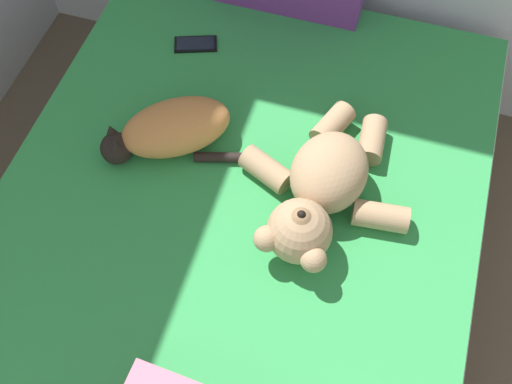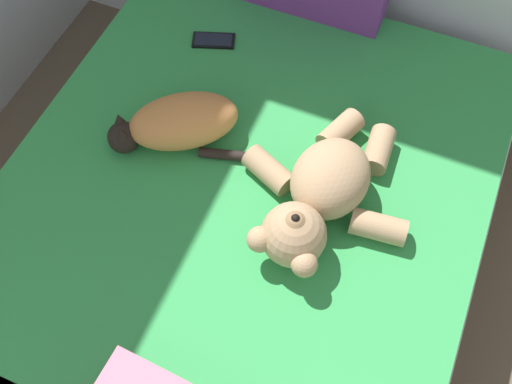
# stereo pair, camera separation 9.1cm
# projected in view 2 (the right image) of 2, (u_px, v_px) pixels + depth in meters

# --- Properties ---
(bed) EXTENTS (1.49, 1.97, 0.49)m
(bed) POSITION_uv_depth(u_px,v_px,m) (233.00, 248.00, 2.03)
(bed) COLOR brown
(bed) RESTS_ON ground_plane
(cat) EXTENTS (0.43, 0.35, 0.15)m
(cat) POSITION_uv_depth(u_px,v_px,m) (178.00, 123.00, 1.90)
(cat) COLOR #D18447
(cat) RESTS_ON bed
(teddy_bear) EXTENTS (0.53, 0.61, 0.20)m
(teddy_bear) POSITION_uv_depth(u_px,v_px,m) (320.00, 195.00, 1.75)
(teddy_bear) COLOR tan
(teddy_bear) RESTS_ON bed
(cell_phone) EXTENTS (0.16, 0.12, 0.01)m
(cell_phone) POSITION_uv_depth(u_px,v_px,m) (214.00, 40.00, 2.16)
(cell_phone) COLOR black
(cell_phone) RESTS_ON bed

